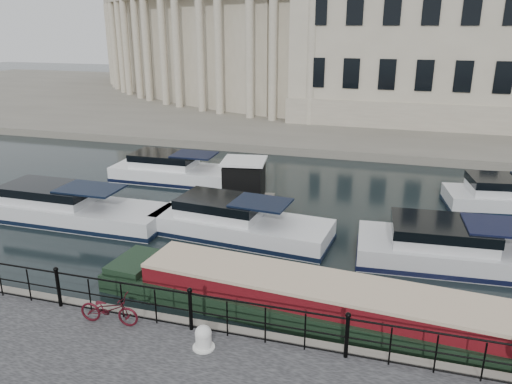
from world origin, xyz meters
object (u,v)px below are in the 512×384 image
mooring_bollard (203,338)px  narrowboat (351,314)px  bicycle (109,309)px  harbour_hut (244,184)px

mooring_bollard → narrowboat: narrowboat is taller
narrowboat → bicycle: bearing=-152.4°
narrowboat → harbour_hut: size_ratio=5.25×
narrowboat → mooring_bollard: bearing=-134.5°
harbour_hut → mooring_bollard: bearing=-85.6°
harbour_hut → narrowboat: bearing=-64.4°
mooring_bollard → harbour_hut: harbour_hut is taller
bicycle → mooring_bollard: bearing=-99.6°
narrowboat → harbour_hut: (-5.99, 8.83, 0.59)m
mooring_bollard → narrowboat: bearing=41.0°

